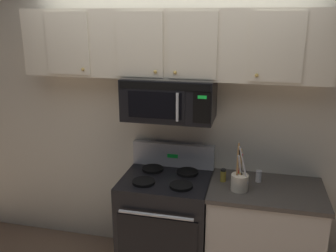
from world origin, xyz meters
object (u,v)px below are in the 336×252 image
object	(u,v)px
over_range_microwave	(169,99)
utensil_crock_cream	(240,180)
spice_jar	(223,175)
stove_range	(166,222)
salt_shaker	(259,176)

from	to	relation	value
over_range_microwave	utensil_crock_cream	xyz separation A→B (m)	(0.62, -0.20, -0.59)
utensil_crock_cream	over_range_microwave	bearing A→B (deg)	162.15
utensil_crock_cream	spice_jar	xyz separation A→B (m)	(-0.14, 0.13, -0.03)
utensil_crock_cream	stove_range	bearing A→B (deg)	172.27
stove_range	spice_jar	bearing A→B (deg)	5.87
over_range_microwave	salt_shaker	xyz separation A→B (m)	(0.77, -0.01, -0.63)
stove_range	salt_shaker	world-z (taller)	stove_range
salt_shaker	spice_jar	world-z (taller)	spice_jar
over_range_microwave	salt_shaker	size ratio (longest dim) A/B	7.71
stove_range	over_range_microwave	size ratio (longest dim) A/B	1.47
stove_range	utensil_crock_cream	xyz separation A→B (m)	(0.62, -0.08, 0.52)
salt_shaker	spice_jar	distance (m)	0.30
over_range_microwave	utensil_crock_cream	size ratio (longest dim) A/B	1.97
spice_jar	utensil_crock_cream	bearing A→B (deg)	-43.35
spice_jar	stove_range	bearing A→B (deg)	-174.13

